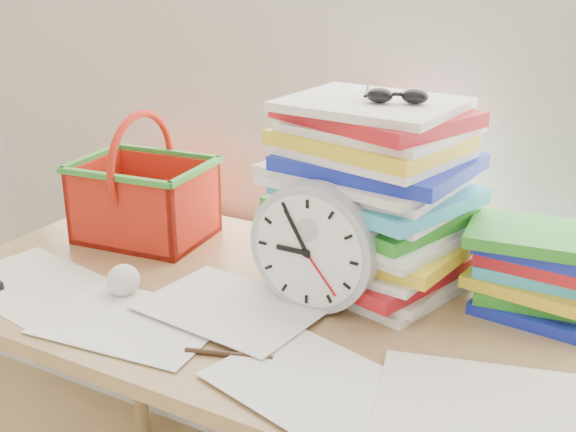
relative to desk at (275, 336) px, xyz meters
The scene contains 9 objects.
desk is the anchor object (origin of this frame).
paper_stack 0.34m from the desk, 57.93° to the left, with size 0.37×0.31×0.38m, color white, non-canonical shape.
clock 0.21m from the desk, 14.99° to the left, with size 0.25×0.25×0.05m, color #AAAEB1.
sunglasses 0.52m from the desk, 45.31° to the left, with size 0.13×0.11×0.03m, color black, non-canonical shape.
book_stack 0.53m from the desk, 26.46° to the left, with size 0.27×0.21×0.16m, color white, non-canonical shape.
basket 0.51m from the desk, 161.93° to the left, with size 0.30×0.23×0.30m, color red, non-canonical shape.
crumpled_ball 0.32m from the desk, 157.16° to the right, with size 0.06×0.06×0.06m, color white.
pen 0.23m from the desk, 81.16° to the right, with size 0.01×0.01×0.15m, color black.
scattered_papers 0.08m from the desk, ahead, with size 1.26×0.42×0.02m, color white, non-canonical shape.
Camera 1 is at (0.64, 0.52, 1.40)m, focal length 45.00 mm.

